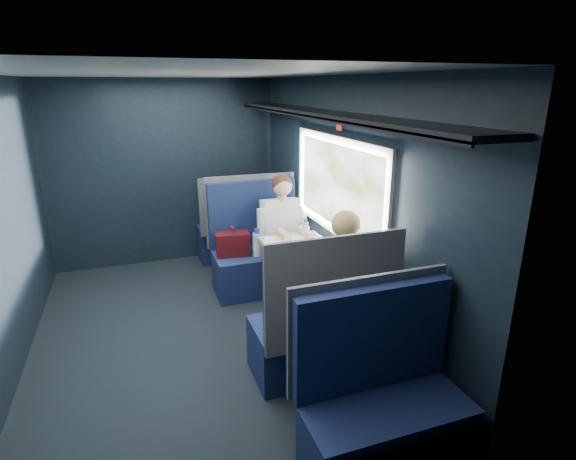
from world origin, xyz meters
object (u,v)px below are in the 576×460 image
object	(u,v)px
seat_row_front	(238,230)
laptop	(336,241)
cup	(306,231)
bottle_small	(305,229)
seat_bay_near	(256,253)
seat_bay_far	(320,329)
woman	(341,279)
seat_row_back	(382,406)
table	(301,257)
man	(284,230)

from	to	relation	value
seat_row_front	laptop	bearing A→B (deg)	-74.02
laptop	cup	distance (m)	0.43
bottle_small	cup	size ratio (longest dim) A/B	2.15
seat_bay_near	cup	xyz separation A→B (m)	(0.39, -0.50, 0.36)
seat_bay_far	cup	bearing A→B (deg)	73.04
woman	cup	size ratio (longest dim) A/B	14.25
seat_row_back	bottle_small	distance (m)	2.19
table	laptop	xyz separation A→B (m)	(0.34, -0.04, 0.14)
man	laptop	bearing A→B (deg)	-69.51
seat_bay_near	seat_row_back	xyz separation A→B (m)	(0.01, -2.67, -0.01)
table	cup	distance (m)	0.44
seat_bay_far	seat_row_back	distance (m)	0.92
seat_bay_far	man	distance (m)	1.62
seat_bay_near	seat_row_back	size ratio (longest dim) A/B	1.09
seat_row_front	laptop	xyz separation A→B (m)	(0.53, -1.83, 0.39)
seat_row_back	cup	bearing A→B (deg)	80.06
seat_bay_near	table	bearing A→B (deg)	-77.23
seat_row_back	woman	distance (m)	1.16
bottle_small	man	bearing A→B (deg)	105.01
woman	laptop	xyz separation A→B (m)	(0.28, 0.67, 0.07)
seat_bay_near	laptop	xyz separation A→B (m)	(0.54, -0.91, 0.38)
seat_bay_far	woman	size ratio (longest dim) A/B	0.95
cup	table	bearing A→B (deg)	-118.03
laptop	bottle_small	xyz separation A→B (m)	(-0.17, 0.36, 0.03)
seat_row_front	woman	bearing A→B (deg)	-84.30
seat_row_front	bottle_small	size ratio (longest dim) A/B	5.81
seat_row_back	cup	distance (m)	2.23
table	cup	bearing A→B (deg)	61.97
table	man	world-z (taller)	man
seat_bay_near	man	xyz separation A→B (m)	(0.26, -0.17, 0.29)
seat_bay_near	bottle_small	xyz separation A→B (m)	(0.37, -0.55, 0.40)
table	man	bearing A→B (deg)	84.48
seat_bay_near	man	size ratio (longest dim) A/B	0.95
laptop	bottle_small	world-z (taller)	laptop
seat_bay_near	laptop	world-z (taller)	seat_bay_near
laptop	seat_bay_near	bearing A→B (deg)	120.71
seat_row_front	man	distance (m)	1.17
seat_row_front	woman	world-z (taller)	woman
table	seat_bay_near	xyz separation A→B (m)	(-0.20, 0.87, -0.24)
woman	seat_bay_far	bearing A→B (deg)	-146.18
seat_bay_far	seat_row_front	size ratio (longest dim) A/B	1.09
table	seat_row_front	bearing A→B (deg)	95.80
seat_bay_far	cup	world-z (taller)	seat_bay_far
seat_bay_near	woman	world-z (taller)	woman
table	seat_bay_far	distance (m)	0.93
seat_bay_far	woman	world-z (taller)	woman
seat_row_front	man	bearing A→B (deg)	-77.17
seat_row_back	woman	size ratio (longest dim) A/B	0.88
seat_row_front	cup	world-z (taller)	seat_row_front
seat_row_back	woman	xyz separation A→B (m)	(0.25, 1.09, 0.32)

